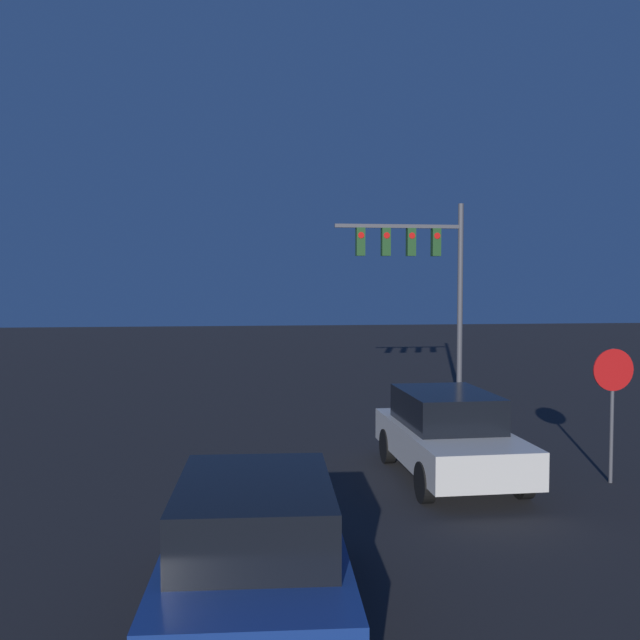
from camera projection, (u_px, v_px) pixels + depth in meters
name	position (u px, v px, depth m)	size (l,w,h in m)	color
car_near	(255.00, 549.00, 7.65)	(2.12, 4.44, 1.63)	navy
car_far	(448.00, 434.00, 13.47)	(1.99, 4.37, 1.63)	beige
traffic_signal_mast	(421.00, 262.00, 23.17)	(4.26, 0.30, 6.29)	#4C4C51
stop_sign	(613.00, 388.00, 13.11)	(0.78, 0.07, 2.50)	#4C4C51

